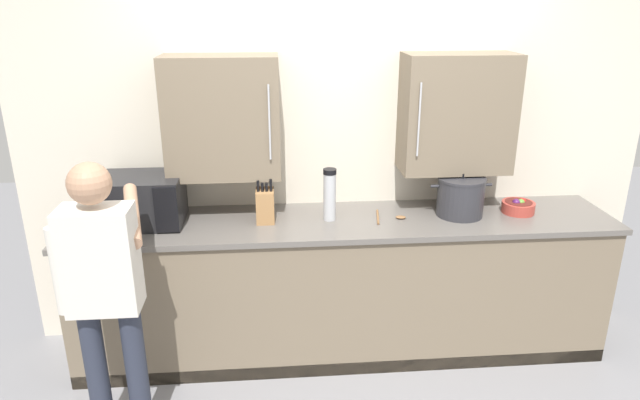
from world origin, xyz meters
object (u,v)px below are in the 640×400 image
Objects in this scene: microwave_oven at (138,201)px; fruit_bowl at (518,206)px; person_figure at (104,286)px; wooden_spoon at (389,217)px; knife_block at (265,205)px; thermos_flask at (330,194)px; stock_pot at (460,196)px.

fruit_bowl is (2.39, -0.01, -0.11)m from microwave_oven.
fruit_bowl is 0.13× the size of person_figure.
person_figure is (-0.02, -0.76, -0.17)m from microwave_oven.
fruit_bowl reaches higher than wooden_spoon.
knife_block is 0.40m from thermos_flask.
knife_block is at bearing 43.36° from person_figure.
knife_block reaches higher than wooden_spoon.
knife_block is 0.85× the size of thermos_flask.
stock_pot is at bearing -178.10° from fruit_bowl.
microwave_oven is 0.77m from knife_block.
stock_pot is at bearing 0.07° from knife_block.
fruit_bowl is (0.39, 0.01, -0.08)m from stock_pot.
thermos_flask is 0.21× the size of person_figure.
stock_pot is at bearing 2.75° from wooden_spoon.
stock_pot is 1.41× the size of knife_block.
microwave_oven is 2.39m from fruit_bowl.
knife_block is at bearing 179.22° from thermos_flask.
microwave_oven is 2.12× the size of thermos_flask.
thermos_flask is (-0.83, -0.01, 0.04)m from stock_pot.
wooden_spoon is 0.81× the size of knife_block.
wooden_spoon is 0.47m from stock_pot.
thermos_flask is 1.40m from person_figure.
microwave_oven is 1.16m from thermos_flask.
person_figure reaches higher than microwave_oven.
thermos_flask is at bearing -179.53° from stock_pot.
fruit_bowl is at bearing -0.21° from microwave_oven.
wooden_spoon is 1.09× the size of fruit_bowl.
microwave_oven is at bearing 179.79° from fruit_bowl.
stock_pot is 1.19× the size of thermos_flask.
person_figure reaches higher than knife_block.
microwave_oven is 3.08× the size of wooden_spoon.
knife_block is at bearing 178.49° from wooden_spoon.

